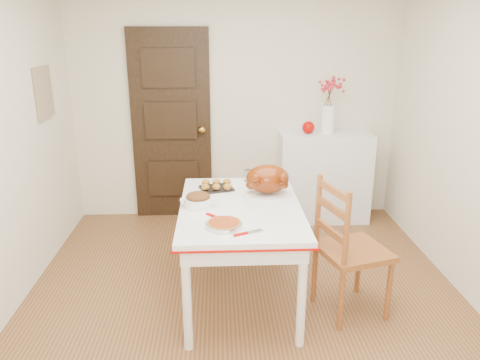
{
  "coord_description": "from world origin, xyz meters",
  "views": [
    {
      "loc": [
        -0.19,
        -2.99,
        2.05
      ],
      "look_at": [
        -0.04,
        0.25,
        0.98
      ],
      "focal_mm": 34.58,
      "sensor_mm": 36.0,
      "label": 1
    }
  ],
  "objects_px": {
    "sideboard": "(323,177)",
    "chair_oak": "(353,248)",
    "turkey_platter": "(268,180)",
    "kitchen_table": "(240,253)",
    "pumpkin_pie": "(224,224)"
  },
  "relations": [
    {
      "from": "kitchen_table",
      "to": "turkey_platter",
      "type": "height_order",
      "value": "turkey_platter"
    },
    {
      "from": "sideboard",
      "to": "chair_oak",
      "type": "xyz_separation_m",
      "value": [
        -0.17,
        -1.77,
        0.03
      ]
    },
    {
      "from": "pumpkin_pie",
      "to": "turkey_platter",
      "type": "bearing_deg",
      "value": 59.49
    },
    {
      "from": "kitchen_table",
      "to": "chair_oak",
      "type": "relative_size",
      "value": 1.27
    },
    {
      "from": "chair_oak",
      "to": "turkey_platter",
      "type": "distance_m",
      "value": 0.82
    },
    {
      "from": "chair_oak",
      "to": "kitchen_table",
      "type": "bearing_deg",
      "value": 60.66
    },
    {
      "from": "turkey_platter",
      "to": "sideboard",
      "type": "bearing_deg",
      "value": 69.61
    },
    {
      "from": "sideboard",
      "to": "kitchen_table",
      "type": "xyz_separation_m",
      "value": [
        -0.99,
        -1.58,
        -0.09
      ]
    },
    {
      "from": "kitchen_table",
      "to": "chair_oak",
      "type": "bearing_deg",
      "value": -13.04
    },
    {
      "from": "kitchen_table",
      "to": "pumpkin_pie",
      "type": "distance_m",
      "value": 0.59
    },
    {
      "from": "pumpkin_pie",
      "to": "chair_oak",
      "type": "bearing_deg",
      "value": 11.99
    },
    {
      "from": "sideboard",
      "to": "chair_oak",
      "type": "bearing_deg",
      "value": -95.53
    },
    {
      "from": "sideboard",
      "to": "chair_oak",
      "type": "height_order",
      "value": "chair_oak"
    },
    {
      "from": "sideboard",
      "to": "turkey_platter",
      "type": "bearing_deg",
      "value": -119.03
    },
    {
      "from": "sideboard",
      "to": "pumpkin_pie",
      "type": "bearing_deg",
      "value": -119.48
    }
  ]
}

